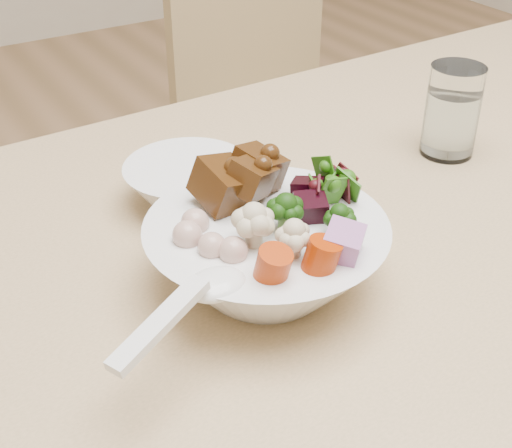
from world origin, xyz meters
The scene contains 6 objects.
dining_table centered at (0.06, 0.13, 0.61)m, with size 1.48×0.86×0.68m.
chair_far centered at (0.16, 0.78, 0.48)m, with size 0.43×0.43×0.86m.
food_bowl centered at (-0.32, 0.07, 0.72)m, with size 0.24×0.24×0.13m.
soup_spoon centered at (-0.42, 0.01, 0.75)m, with size 0.15×0.09×0.03m.
water_glass centered at (0.04, 0.19, 0.74)m, with size 0.07×0.07×0.12m.
side_bowl centered at (-0.32, 0.25, 0.71)m, with size 0.15×0.15×0.05m, color white, non-canonical shape.
Camera 1 is at (-0.63, -0.41, 1.13)m, focal length 50.00 mm.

